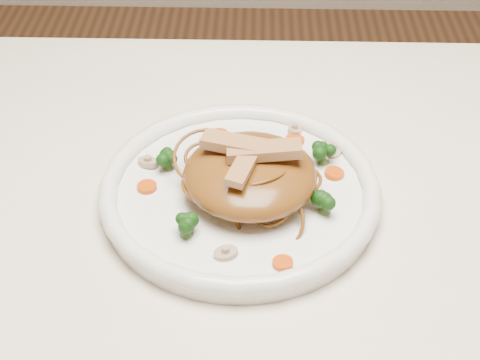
{
  "coord_description": "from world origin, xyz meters",
  "views": [
    {
      "loc": [
        -0.02,
        -0.53,
        1.27
      ],
      "look_at": [
        -0.04,
        0.05,
        0.78
      ],
      "focal_mm": 53.74,
      "sensor_mm": 36.0,
      "label": 1
    }
  ],
  "objects": [
    {
      "name": "table",
      "position": [
        0.0,
        0.0,
        0.65
      ],
      "size": [
        1.2,
        0.8,
        0.75
      ],
      "color": "white",
      "rests_on": "ground"
    },
    {
      "name": "plate",
      "position": [
        -0.04,
        0.05,
        0.76
      ],
      "size": [
        0.39,
        0.39,
        0.02
      ],
      "primitive_type": "cylinder",
      "rotation": [
        0.0,
        0.0,
        -0.37
      ],
      "color": "white",
      "rests_on": "table"
    },
    {
      "name": "noodle_mound",
      "position": [
        -0.03,
        0.04,
        0.79
      ],
      "size": [
        0.17,
        0.17,
        0.05
      ],
      "primitive_type": "ellipsoid",
      "rotation": [
        0.0,
        0.0,
        0.19
      ],
      "color": "brown",
      "rests_on": "plate"
    },
    {
      "name": "chicken_a",
      "position": [
        -0.01,
        0.04,
        0.82
      ],
      "size": [
        0.08,
        0.03,
        0.01
      ],
      "primitive_type": "cube",
      "rotation": [
        0.0,
        0.0,
        0.06
      ],
      "color": "tan",
      "rests_on": "noodle_mound"
    },
    {
      "name": "chicken_b",
      "position": [
        -0.04,
        0.05,
        0.82
      ],
      "size": [
        0.08,
        0.04,
        0.01
      ],
      "primitive_type": "cube",
      "rotation": [
        0.0,
        0.0,
        2.87
      ],
      "color": "tan",
      "rests_on": "noodle_mound"
    },
    {
      "name": "chicken_c",
      "position": [
        -0.03,
        0.02,
        0.82
      ],
      "size": [
        0.04,
        0.06,
        0.01
      ],
      "primitive_type": "cube",
      "rotation": [
        0.0,
        0.0,
        4.4
      ],
      "color": "tan",
      "rests_on": "noodle_mound"
    },
    {
      "name": "broccoli_0",
      "position": [
        0.06,
        0.1,
        0.78
      ],
      "size": [
        0.03,
        0.03,
        0.03
      ],
      "primitive_type": null,
      "rotation": [
        0.0,
        0.0,
        0.11
      ],
      "color": "#0D370B",
      "rests_on": "plate"
    },
    {
      "name": "broccoli_1",
      "position": [
        -0.12,
        0.08,
        0.78
      ],
      "size": [
        0.03,
        0.03,
        0.03
      ],
      "primitive_type": null,
      "rotation": [
        0.0,
        0.0,
        -0.32
      ],
      "color": "#0D370B",
      "rests_on": "plate"
    },
    {
      "name": "broccoli_2",
      "position": [
        -0.09,
        -0.02,
        0.78
      ],
      "size": [
        0.03,
        0.03,
        0.03
      ],
      "primitive_type": null,
      "rotation": [
        0.0,
        0.0,
        -0.1
      ],
      "color": "#0D370B",
      "rests_on": "plate"
    },
    {
      "name": "broccoli_3",
      "position": [
        0.05,
        0.01,
        0.78
      ],
      "size": [
        0.03,
        0.03,
        0.03
      ],
      "primitive_type": null,
      "rotation": [
        0.0,
        0.0,
        -0.14
      ],
      "color": "#0D370B",
      "rests_on": "plate"
    },
    {
      "name": "carrot_0",
      "position": [
        0.03,
        0.13,
        0.77
      ],
      "size": [
        0.03,
        0.03,
        0.0
      ],
      "primitive_type": "cylinder",
      "rotation": [
        0.0,
        0.0,
        -0.18
      ],
      "color": "#B94806",
      "rests_on": "plate"
    },
    {
      "name": "carrot_1",
      "position": [
        -0.14,
        0.05,
        0.77
      ],
      "size": [
        0.03,
        0.03,
        0.0
      ],
      "primitive_type": "cylinder",
      "rotation": [
        0.0,
        0.0,
        0.39
      ],
      "color": "#B94806",
      "rests_on": "plate"
    },
    {
      "name": "carrot_2",
      "position": [
        0.07,
        0.07,
        0.77
      ],
      "size": [
        0.03,
        0.03,
        0.0
      ],
      "primitive_type": "cylinder",
      "rotation": [
        0.0,
        0.0,
        0.19
      ],
      "color": "#B94806",
      "rests_on": "plate"
    },
    {
      "name": "carrot_3",
      "position": [
        -0.06,
        0.14,
        0.77
      ],
      "size": [
        0.02,
        0.02,
        0.0
      ],
      "primitive_type": "cylinder",
      "rotation": [
        0.0,
        0.0,
        0.05
      ],
      "color": "#B94806",
      "rests_on": "plate"
    },
    {
      "name": "carrot_4",
      "position": [
        0.01,
        -0.06,
        0.77
      ],
      "size": [
        0.02,
        0.02,
        0.0
      ],
      "primitive_type": "cylinder",
      "rotation": [
        0.0,
        0.0,
        0.03
      ],
      "color": "#B94806",
      "rests_on": "plate"
    },
    {
      "name": "mushroom_0",
      "position": [
        -0.05,
        -0.05,
        0.77
      ],
      "size": [
        0.03,
        0.03,
        0.01
      ],
      "primitive_type": "cylinder",
      "rotation": [
        0.0,
        0.0,
        0.3
      ],
      "color": "tan",
      "rests_on": "plate"
    },
    {
      "name": "mushroom_1",
      "position": [
        0.07,
        0.12,
        0.77
      ],
      "size": [
        0.03,
        0.03,
        0.01
      ],
      "primitive_type": "cylinder",
      "rotation": [
        0.0,
        0.0,
        1.39
      ],
      "color": "tan",
      "rests_on": "plate"
    },
    {
      "name": "mushroom_2",
      "position": [
        -0.14,
        0.09,
        0.77
      ],
      "size": [
        0.03,
        0.03,
        0.01
      ],
      "primitive_type": "cylinder",
      "rotation": [
        0.0,
        0.0,
        -0.49
      ],
      "color": "tan",
      "rests_on": "plate"
    },
    {
      "name": "mushroom_3",
      "position": [
        0.03,
        0.15,
        0.77
      ],
      "size": [
        0.02,
        0.02,
        0.01
      ],
      "primitive_type": "cylinder",
      "rotation": [
        0.0,
        0.0,
        1.5
      ],
      "color": "tan",
      "rests_on": "plate"
    }
  ]
}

